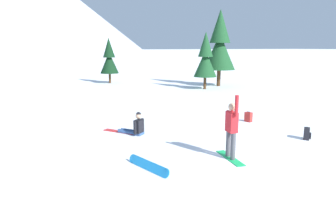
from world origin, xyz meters
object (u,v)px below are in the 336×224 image
Objects in this scene: pine_tree_slender at (109,59)px; pine_tree_young at (220,45)px; pine_tree_leaning at (205,58)px; snowboarder_foreground at (231,128)px; loose_snowboard_near_left at (148,165)px; backpack_red at (249,117)px; backpack_black at (307,134)px; snowboarder_midground at (135,127)px.

pine_tree_young is at bearing -35.53° from pine_tree_slender.
pine_tree_young is (2.18, 1.39, 1.07)m from pine_tree_leaning.
loose_snowboard_near_left is at bearing 176.92° from snowboarder_foreground.
backpack_red is 13.99m from pine_tree_young.
snowboarder_foreground is at bearing -3.08° from loose_snowboard_near_left.
snowboarder_foreground is 0.31× the size of pine_tree_young.
backpack_red is at bearing 30.58° from loose_snowboard_near_left.
backpack_black is (3.78, 0.61, -0.74)m from snowboarder_foreground.
snowboarder_foreground is 16.43m from pine_tree_leaning.
loose_snowboard_near_left is 0.26× the size of pine_tree_young.
pine_tree_young reaches higher than pine_tree_slender.
loose_snowboard_near_left is 0.37× the size of pine_tree_leaning.
pine_tree_leaning reaches higher than backpack_black.
loose_snowboard_near_left is 17.74m from pine_tree_leaning.
pine_tree_young reaches higher than backpack_red.
pine_tree_leaning reaches higher than pine_tree_slender.
pine_tree_leaning reaches higher than snowboarder_midground.
pine_tree_leaning is 1.08× the size of pine_tree_slender.
backpack_black is at bearing -110.64° from pine_tree_young.
snowboarder_midground is at bearing 78.53° from loose_snowboard_near_left.
pine_tree_slender reaches higher than backpack_red.
snowboarder_foreground is 3.90m from backpack_black.
pine_tree_leaning is at bearing 63.10° from snowboarder_foreground.
snowboarder_foreground is 4.29m from snowboarder_midground.
loose_snowboard_near_left is 7.20m from backpack_red.
snowboarder_midground is 14.40m from pine_tree_leaning.
snowboarder_foreground is 18.81m from pine_tree_young.
backpack_red is at bearing -109.57° from pine_tree_leaning.
pine_tree_slender is at bearing 97.23° from backpack_red.
snowboarder_midground is 0.35× the size of pine_tree_leaning.
pine_tree_young is (11.46, 12.18, 3.25)m from snowboarder_midground.
backpack_black is at bearing -86.08° from backpack_red.
snowboarder_foreground is 0.48× the size of pine_tree_slender.
pine_tree_slender is (1.27, 21.91, 1.35)m from snowboarder_foreground.
snowboarder_midground is 3.38× the size of backpack_red.
backpack_black is 3.20m from backpack_red.
pine_tree_leaning is (3.83, 10.78, 2.28)m from backpack_red.
snowboarder_midground is at bearing -133.26° from pine_tree_young.
pine_tree_young is at bearing 46.74° from snowboarder_midground.
snowboarder_foreground is at bearing -93.31° from pine_tree_slender.
backpack_black and backpack_red have the same top height.
loose_snowboard_near_left is 20.29m from pine_tree_young.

